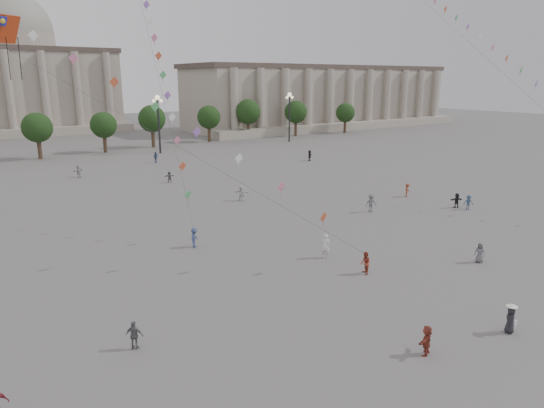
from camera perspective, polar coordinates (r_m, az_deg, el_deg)
ground at (r=28.32m, az=13.30°, el=-14.46°), size 360.00×360.00×0.00m
hall_east at (r=144.79m, az=6.10°, el=12.43°), size 84.00×26.22×17.20m
hall_central at (r=146.70m, az=-27.89°, el=13.18°), size 48.30×34.30×35.50m
tree_row at (r=96.47m, az=-23.36°, el=8.52°), size 137.12×5.12×8.00m
lamp_post_mid_east at (r=92.86m, az=-13.25°, el=10.33°), size 2.00×0.90×10.65m
lamp_post_far_east at (r=107.48m, az=2.07°, el=11.22°), size 2.00×0.90×10.65m
person_crowd_0 at (r=83.08m, az=-13.53°, el=5.38°), size 1.13×0.90×1.80m
person_crowd_3 at (r=55.93m, az=20.90°, el=0.39°), size 1.55×0.98×1.60m
person_crowd_4 at (r=73.60m, az=-21.82°, el=3.59°), size 1.71×1.28×1.79m
person_crowd_6 at (r=51.53m, az=11.59°, el=0.11°), size 1.41×1.06×1.94m
person_crowd_7 at (r=55.37m, az=-3.62°, el=1.30°), size 1.59×1.50×1.79m
person_crowd_8 at (r=59.30m, az=15.63°, el=1.59°), size 1.20×0.95×1.62m
person_crowd_9 at (r=82.80m, az=4.45°, el=5.71°), size 1.63×1.49×1.81m
person_crowd_12 at (r=66.66m, az=-11.97°, el=3.15°), size 1.44×0.67×1.50m
person_crowd_13 at (r=37.92m, az=6.31°, el=-4.92°), size 0.82×0.84×1.95m
person_crowd_14 at (r=55.59m, az=22.11°, el=0.19°), size 1.15×1.13×1.58m
person_crowd_19 at (r=40.06m, az=23.26°, el=-5.27°), size 0.66×0.86×1.57m
tourist_2 at (r=26.48m, az=17.72°, el=-15.01°), size 1.52×1.02×1.58m
tourist_3 at (r=26.70m, az=-15.88°, el=-14.62°), size 0.94×0.89×1.56m
kite_flyer_0 at (r=35.31m, az=10.93°, el=-6.85°), size 0.92×1.00×1.65m
kite_flyer_1 at (r=40.54m, az=-9.11°, el=-3.94°), size 1.18×1.19×1.65m
hat_person at (r=30.16m, az=26.26°, el=-12.02°), size 0.88×0.77×1.69m
kite_train_east at (r=67.00m, az=22.67°, el=17.77°), size 10.77×44.69×56.67m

